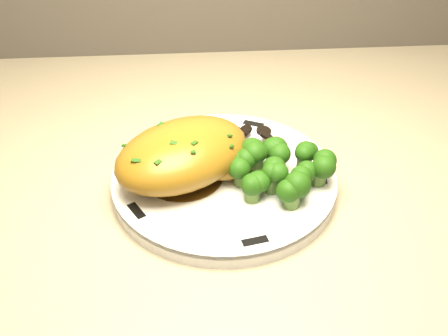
{
  "coord_description": "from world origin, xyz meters",
  "views": [
    {
      "loc": [
        -0.01,
        1.11,
        1.34
      ],
      "look_at": [
        0.03,
        1.62,
        0.95
      ],
      "focal_mm": 45.0,
      "sensor_mm": 36.0,
      "label": 1
    }
  ],
  "objects": [
    {
      "name": "gravy_pool",
      "position": [
        -0.02,
        1.62,
        0.94
      ],
      "size": [
        0.09,
        0.09,
        0.0
      ],
      "primitive_type": "cylinder",
      "color": "#3F270B",
      "rests_on": "plate"
    },
    {
      "name": "broccoli_florets",
      "position": [
        0.09,
        1.6,
        0.96
      ],
      "size": [
        0.11,
        0.09,
        0.04
      ],
      "rotation": [
        0.0,
        0.0,
        0.07
      ],
      "color": "#5A7E35",
      "rests_on": "plate"
    },
    {
      "name": "mushroom_pile",
      "position": [
        0.05,
        1.68,
        0.94
      ],
      "size": [
        0.08,
        0.06,
        0.02
      ],
      "color": "black",
      "rests_on": "plate"
    },
    {
      "name": "rim_accent_2",
      "position": [
        -0.07,
        1.57,
        0.94
      ],
      "size": [
        0.02,
        0.03,
        0.0
      ],
      "primitive_type": "cube",
      "rotation": [
        0.0,
        0.0,
        5.24
      ],
      "color": "black",
      "rests_on": "plate"
    },
    {
      "name": "rim_accent_4",
      "position": [
        0.14,
        1.61,
        0.94
      ],
      "size": [
        0.01,
        0.03,
        0.0
      ],
      "primitive_type": "cube",
      "rotation": [
        0.0,
        0.0,
        7.75
      ],
      "color": "black",
      "rests_on": "plate"
    },
    {
      "name": "chicken_breast",
      "position": [
        -0.01,
        1.62,
        0.97
      ],
      "size": [
        0.2,
        0.18,
        0.06
      ],
      "rotation": [
        0.0,
        0.0,
        0.56
      ],
      "color": "#96671A",
      "rests_on": "plate"
    },
    {
      "name": "rim_accent_1",
      "position": [
        -0.06,
        1.7,
        0.94
      ],
      "size": [
        0.03,
        0.03,
        0.0
      ],
      "primitive_type": "cube",
      "rotation": [
        0.0,
        0.0,
        3.98
      ],
      "color": "black",
      "rests_on": "plate"
    },
    {
      "name": "plate",
      "position": [
        0.03,
        1.62,
        0.93
      ],
      "size": [
        0.31,
        0.31,
        0.02
      ],
      "primitive_type": "cylinder",
      "rotation": [
        0.0,
        0.0,
        0.2
      ],
      "color": "silver",
      "rests_on": "counter"
    },
    {
      "name": "rim_accent_3",
      "position": [
        0.05,
        1.51,
        0.94
      ],
      "size": [
        0.03,
        0.02,
        0.0
      ],
      "primitive_type": "cube",
      "rotation": [
        0.0,
        0.0,
        6.49
      ],
      "color": "black",
      "rests_on": "plate"
    },
    {
      "name": "rim_accent_0",
      "position": [
        0.07,
        1.73,
        0.94
      ],
      "size": [
        0.03,
        0.02,
        0.0
      ],
      "primitive_type": "cube",
      "rotation": [
        0.0,
        0.0,
        2.72
      ],
      "color": "black",
      "rests_on": "plate"
    }
  ]
}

